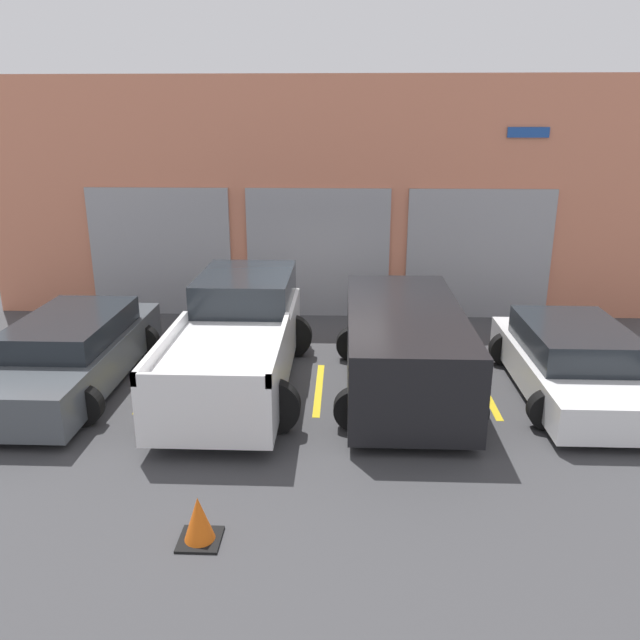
# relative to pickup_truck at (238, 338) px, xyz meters

# --- Properties ---
(ground_plane) EXTENTS (28.00, 28.00, 0.00)m
(ground_plane) POSITION_rel_pickup_truck_xyz_m (1.43, 1.09, -0.82)
(ground_plane) COLOR #3D3D3F
(shophouse_building) EXTENTS (15.88, 0.68, 5.41)m
(shophouse_building) POSITION_rel_pickup_truck_xyz_m (1.42, 4.38, 1.83)
(shophouse_building) COLOR #D17A5B
(shophouse_building) RESTS_ON ground
(pickup_truck) EXTENTS (2.46, 5.10, 1.72)m
(pickup_truck) POSITION_rel_pickup_truck_xyz_m (0.00, 0.00, 0.00)
(pickup_truck) COLOR white
(pickup_truck) RESTS_ON ground
(sedan_white) EXTENTS (2.20, 4.21, 1.19)m
(sedan_white) POSITION_rel_pickup_truck_xyz_m (5.73, -0.24, -0.26)
(sedan_white) COLOR white
(sedan_white) RESTS_ON ground
(sedan_side) EXTENTS (2.15, 4.74, 1.24)m
(sedan_side) POSITION_rel_pickup_truck_xyz_m (-2.87, -0.24, -0.22)
(sedan_side) COLOR #474C51
(sedan_side) RESTS_ON ground
(van_right) EXTENTS (2.31, 4.60, 1.48)m
(van_right) POSITION_rel_pickup_truck_xyz_m (2.87, -0.26, -0.01)
(van_right) COLOR black
(van_right) RESTS_ON ground
(parking_stripe_left) EXTENTS (0.12, 2.20, 0.01)m
(parking_stripe_left) POSITION_rel_pickup_truck_xyz_m (-1.43, -0.27, -0.82)
(parking_stripe_left) COLOR gold
(parking_stripe_left) RESTS_ON ground
(parking_stripe_centre) EXTENTS (0.12, 2.20, 0.01)m
(parking_stripe_centre) POSITION_rel_pickup_truck_xyz_m (1.43, -0.27, -0.82)
(parking_stripe_centre) COLOR gold
(parking_stripe_centre) RESTS_ON ground
(parking_stripe_right) EXTENTS (0.12, 2.20, 0.01)m
(parking_stripe_right) POSITION_rel_pickup_truck_xyz_m (4.30, -0.27, -0.82)
(parking_stripe_right) COLOR gold
(parking_stripe_right) RESTS_ON ground
(traffic_cone) EXTENTS (0.47, 0.47, 0.55)m
(traffic_cone) POSITION_rel_pickup_truck_xyz_m (0.29, -4.41, -0.57)
(traffic_cone) COLOR black
(traffic_cone) RESTS_ON ground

